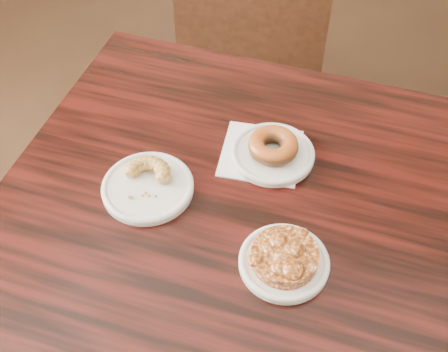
% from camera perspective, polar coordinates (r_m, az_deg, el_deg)
% --- Properties ---
extents(cafe_table, '(0.97, 0.97, 0.75)m').
position_cam_1_polar(cafe_table, '(1.36, 0.80, -13.34)').
color(cafe_table, black).
rests_on(cafe_table, floor).
extents(chair_far, '(0.53, 0.53, 0.90)m').
position_cam_1_polar(chair_far, '(1.97, 3.23, 14.15)').
color(chair_far, black).
rests_on(chair_far, floor).
extents(napkin, '(0.16, 0.16, 0.00)m').
position_cam_1_polar(napkin, '(1.13, 3.76, 2.32)').
color(napkin, white).
rests_on(napkin, cafe_table).
extents(plate_donut, '(0.17, 0.17, 0.01)m').
position_cam_1_polar(plate_donut, '(1.12, 4.95, 2.25)').
color(plate_donut, silver).
rests_on(plate_donut, napkin).
extents(plate_cruller, '(0.18, 0.18, 0.01)m').
position_cam_1_polar(plate_cruller, '(1.08, -7.75, -1.17)').
color(plate_cruller, silver).
rests_on(plate_cruller, cafe_table).
extents(plate_fritter, '(0.16, 0.16, 0.01)m').
position_cam_1_polar(plate_fritter, '(0.98, 6.10, -8.73)').
color(plate_fritter, white).
rests_on(plate_fritter, cafe_table).
extents(glazed_donut, '(0.10, 0.10, 0.04)m').
position_cam_1_polar(glazed_donut, '(1.11, 5.03, 3.08)').
color(glazed_donut, '#994116').
rests_on(glazed_donut, plate_donut).
extents(apple_fritter, '(0.15, 0.15, 0.04)m').
position_cam_1_polar(apple_fritter, '(0.95, 6.23, -7.94)').
color(apple_fritter, '#431A07').
rests_on(apple_fritter, plate_fritter).
extents(cruller_fragment, '(0.10, 0.10, 0.03)m').
position_cam_1_polar(cruller_fragment, '(1.06, -7.86, -0.47)').
color(cruller_fragment, '#5D3B12').
rests_on(cruller_fragment, plate_cruller).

